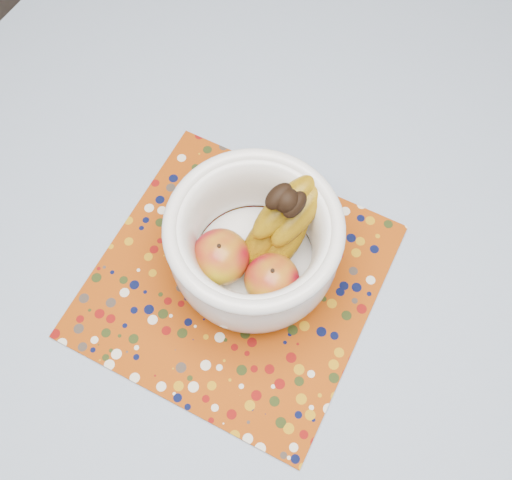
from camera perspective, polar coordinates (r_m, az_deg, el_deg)
table at (r=0.89m, az=4.28°, el=-6.20°), size 1.20×1.20×0.75m
tablecloth at (r=0.81m, az=4.67°, el=-4.40°), size 1.32×1.32×0.01m
placemat at (r=0.81m, az=-1.94°, el=-3.83°), size 0.38×0.38×0.00m
fruit_bowl at (r=0.74m, az=0.46°, el=-0.12°), size 0.22×0.22×0.17m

